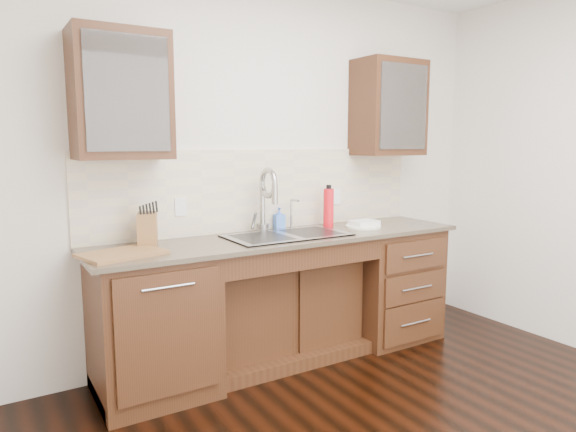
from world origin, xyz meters
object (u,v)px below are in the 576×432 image
water_bottle (328,208)px  knife_block (148,230)px  cutting_board (122,254)px  plate (363,226)px  soap_bottle (279,218)px

water_bottle → knife_block: water_bottle is taller
water_bottle → knife_block: 1.40m
cutting_board → plate: bearing=1.8°
soap_bottle → cutting_board: soap_bottle is taller
soap_bottle → cutting_board: (-1.23, -0.32, -0.07)m
knife_block → cutting_board: knife_block is taller
plate → knife_block: size_ratio=1.30×
knife_block → plate: bearing=14.2°
plate → cutting_board: size_ratio=0.61×
water_bottle → cutting_board: water_bottle is taller
soap_bottle → plate: size_ratio=0.60×
water_bottle → knife_block: bearing=-179.0°
water_bottle → plate: (0.21, -0.16, -0.14)m
knife_block → soap_bottle: bearing=26.2°
plate → cutting_board: 1.82m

